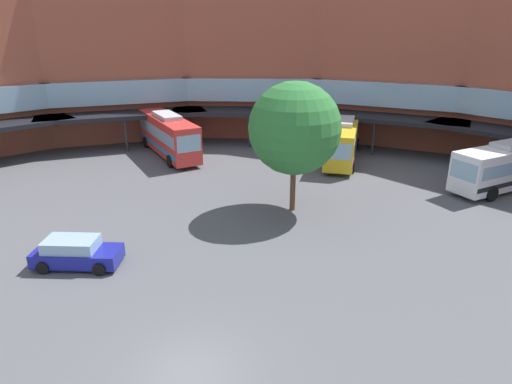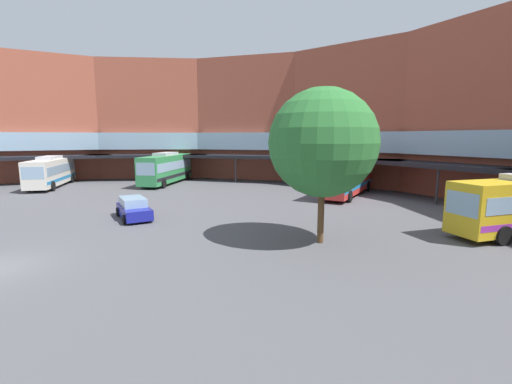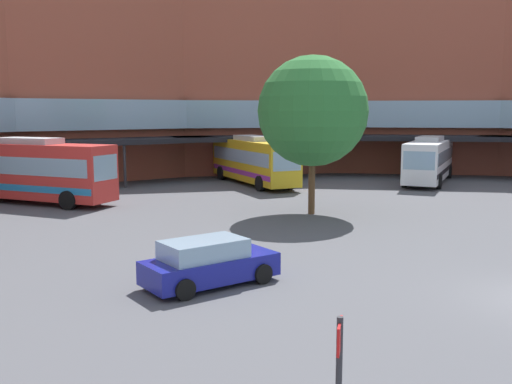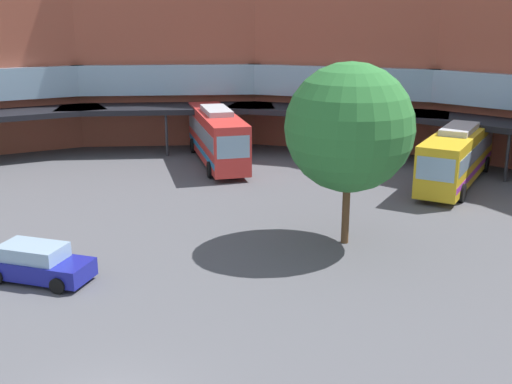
{
  "view_description": "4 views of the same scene",
  "coord_description": "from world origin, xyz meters",
  "px_view_note": "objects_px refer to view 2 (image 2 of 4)",
  "views": [
    {
      "loc": [
        3.1,
        -12.66,
        11.85
      ],
      "look_at": [
        1.56,
        15.47,
        1.23
      ],
      "focal_mm": 31.34,
      "sensor_mm": 36.0,
      "label": 1
    },
    {
      "loc": [
        19.22,
        2.89,
        5.94
      ],
      "look_at": [
        -1.24,
        14.22,
        2.28
      ],
      "focal_mm": 24.8,
      "sensor_mm": 36.0,
      "label": 2
    },
    {
      "loc": [
        -16.67,
        -8.48,
        5.63
      ],
      "look_at": [
        -0.57,
        14.26,
        1.72
      ],
      "focal_mm": 40.7,
      "sensor_mm": 36.0,
      "label": 3
    },
    {
      "loc": [
        8.62,
        -12.95,
        11.0
      ],
      "look_at": [
        0.12,
        13.67,
        2.69
      ],
      "focal_mm": 44.32,
      "sensor_mm": 36.0,
      "label": 4
    }
  ],
  "objects_px": {
    "bus_2": "(348,176)",
    "bus_0": "(166,168)",
    "parked_car": "(134,208)",
    "bus_4": "(51,171)",
    "plaza_tree": "(323,143)"
  },
  "relations": [
    {
      "from": "bus_2",
      "to": "bus_0",
      "type": "bearing_deg",
      "value": -84.11
    },
    {
      "from": "bus_0",
      "to": "parked_car",
      "type": "distance_m",
      "value": 19.59
    },
    {
      "from": "bus_2",
      "to": "parked_car",
      "type": "relative_size",
      "value": 2.46
    },
    {
      "from": "bus_4",
      "to": "parked_car",
      "type": "xyz_separation_m",
      "value": [
        21.98,
        5.54,
        -1.12
      ]
    },
    {
      "from": "bus_2",
      "to": "plaza_tree",
      "type": "bearing_deg",
      "value": 10.08
    },
    {
      "from": "bus_0",
      "to": "plaza_tree",
      "type": "distance_m",
      "value": 29.76
    },
    {
      "from": "bus_2",
      "to": "bus_4",
      "type": "distance_m",
      "value": 34.43
    },
    {
      "from": "bus_2",
      "to": "parked_car",
      "type": "height_order",
      "value": "bus_2"
    },
    {
      "from": "bus_4",
      "to": "plaza_tree",
      "type": "bearing_deg",
      "value": 38.68
    },
    {
      "from": "bus_0",
      "to": "plaza_tree",
      "type": "height_order",
      "value": "plaza_tree"
    },
    {
      "from": "bus_4",
      "to": "plaza_tree",
      "type": "xyz_separation_m",
      "value": [
        33.36,
        13.67,
        3.75
      ]
    },
    {
      "from": "bus_0",
      "to": "bus_2",
      "type": "distance_m",
      "value": 22.69
    },
    {
      "from": "bus_0",
      "to": "bus_2",
      "type": "height_order",
      "value": "bus_2"
    },
    {
      "from": "bus_0",
      "to": "bus_4",
      "type": "height_order",
      "value": "bus_0"
    },
    {
      "from": "bus_4",
      "to": "bus_0",
      "type": "bearing_deg",
      "value": 89.74
    }
  ]
}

